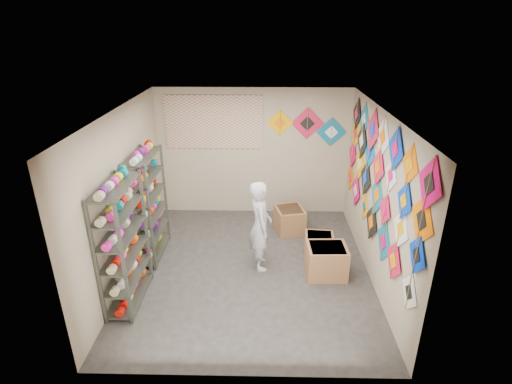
{
  "coord_description": "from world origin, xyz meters",
  "views": [
    {
      "loc": [
        0.23,
        -5.75,
        3.92
      ],
      "look_at": [
        0.1,
        0.3,
        1.3
      ],
      "focal_mm": 28.0,
      "sensor_mm": 36.0,
      "label": 1
    }
  ],
  "objects_px": {
    "shelf_rack_front": "(123,245)",
    "carton_a": "(326,261)",
    "shopkeeper": "(260,226)",
    "carton_b": "(319,245)",
    "shelf_rack_back": "(148,206)",
    "carton_c": "(290,220)"
  },
  "relations": [
    {
      "from": "shopkeeper",
      "to": "carton_b",
      "type": "bearing_deg",
      "value": -79.44
    },
    {
      "from": "shelf_rack_back",
      "to": "shopkeeper",
      "type": "bearing_deg",
      "value": -10.33
    },
    {
      "from": "shelf_rack_front",
      "to": "shopkeeper",
      "type": "xyz_separation_m",
      "value": [
        1.96,
        0.94,
        -0.17
      ]
    },
    {
      "from": "carton_b",
      "to": "carton_c",
      "type": "relative_size",
      "value": 0.87
    },
    {
      "from": "shelf_rack_front",
      "to": "shelf_rack_back",
      "type": "xyz_separation_m",
      "value": [
        0.0,
        1.3,
        0.0
      ]
    },
    {
      "from": "carton_b",
      "to": "shopkeeper",
      "type": "bearing_deg",
      "value": -154.98
    },
    {
      "from": "shopkeeper",
      "to": "carton_c",
      "type": "distance_m",
      "value": 1.47
    },
    {
      "from": "shelf_rack_back",
      "to": "shelf_rack_front",
      "type": "bearing_deg",
      "value": -90.0
    },
    {
      "from": "carton_a",
      "to": "shopkeeper",
      "type": "bearing_deg",
      "value": 165.35
    },
    {
      "from": "shopkeeper",
      "to": "carton_c",
      "type": "bearing_deg",
      "value": -33.83
    },
    {
      "from": "shopkeeper",
      "to": "carton_b",
      "type": "distance_m",
      "value": 1.26
    },
    {
      "from": "shopkeeper",
      "to": "shelf_rack_back",
      "type": "bearing_deg",
      "value": 70.58
    },
    {
      "from": "shelf_rack_back",
      "to": "carton_c",
      "type": "relative_size",
      "value": 3.31
    },
    {
      "from": "shelf_rack_back",
      "to": "carton_a",
      "type": "distance_m",
      "value": 3.18
    },
    {
      "from": "carton_a",
      "to": "carton_b",
      "type": "xyz_separation_m",
      "value": [
        -0.04,
        0.62,
        -0.06
      ]
    },
    {
      "from": "shelf_rack_front",
      "to": "shelf_rack_back",
      "type": "height_order",
      "value": "same"
    },
    {
      "from": "shelf_rack_front",
      "to": "shelf_rack_back",
      "type": "relative_size",
      "value": 1.0
    },
    {
      "from": "shelf_rack_back",
      "to": "carton_c",
      "type": "xyz_separation_m",
      "value": [
        2.53,
        0.88,
        -0.7
      ]
    },
    {
      "from": "shelf_rack_front",
      "to": "carton_a",
      "type": "distance_m",
      "value": 3.2
    },
    {
      "from": "shelf_rack_back",
      "to": "carton_b",
      "type": "height_order",
      "value": "shelf_rack_back"
    },
    {
      "from": "carton_c",
      "to": "carton_b",
      "type": "bearing_deg",
      "value": -74.29
    },
    {
      "from": "carton_a",
      "to": "carton_b",
      "type": "distance_m",
      "value": 0.63
    }
  ]
}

